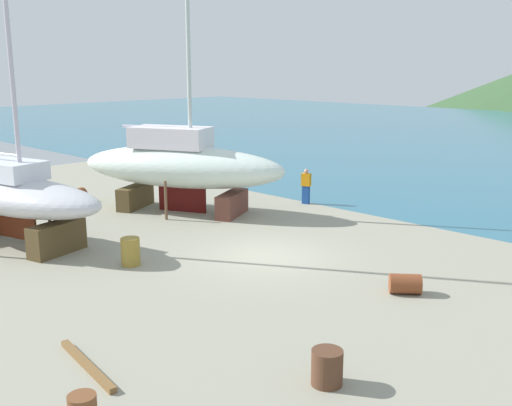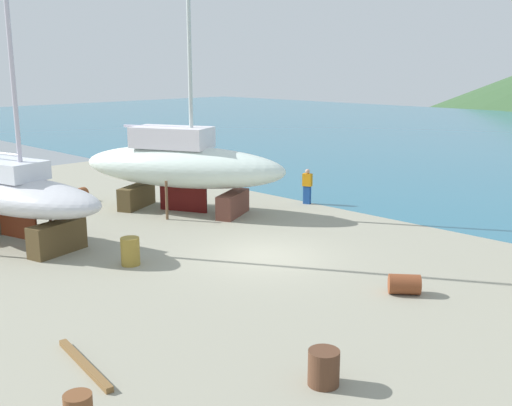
% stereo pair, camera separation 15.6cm
% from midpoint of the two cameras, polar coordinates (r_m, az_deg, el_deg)
% --- Properties ---
extents(ground_plane, '(47.25, 47.25, 0.00)m').
position_cam_midpoint_polar(ground_plane, '(18.59, -8.01, -7.78)').
color(ground_plane, gray).
extents(sailboat_mid_port, '(10.01, 6.73, 15.22)m').
position_cam_midpoint_polar(sailboat_mid_port, '(27.45, -6.86, 3.57)').
color(sailboat_mid_port, brown).
rests_on(sailboat_mid_port, ground).
extents(sailboat_small_center, '(8.61, 4.58, 12.99)m').
position_cam_midpoint_polar(sailboat_small_center, '(23.79, -21.53, 0.67)').
color(sailboat_small_center, '#4F3D22').
rests_on(sailboat_small_center, ground).
extents(worker, '(0.49, 0.36, 1.69)m').
position_cam_midpoint_polar(worker, '(29.09, 4.99, 1.62)').
color(worker, navy).
rests_on(worker, ground).
extents(barrel_ochre, '(0.80, 0.80, 0.86)m').
position_cam_midpoint_polar(barrel_ochre, '(32.13, -22.68, 0.92)').
color(barrel_ochre, brown).
rests_on(barrel_ochre, ground).
extents(barrel_by_slipway, '(1.07, 1.02, 0.59)m').
position_cam_midpoint_polar(barrel_by_slipway, '(18.29, 14.02, -7.42)').
color(barrel_by_slipway, brown).
rests_on(barrel_by_slipway, ground).
extents(barrel_rust_far, '(0.92, 0.92, 0.76)m').
position_cam_midpoint_polar(barrel_rust_far, '(13.10, 6.73, -15.12)').
color(barrel_rust_far, '#523322').
rests_on(barrel_rust_far, ground).
extents(barrel_tipped_left, '(0.72, 0.72, 0.94)m').
position_cam_midpoint_polar(barrel_tipped_left, '(20.60, -11.52, -4.47)').
color(barrel_tipped_left, olive).
rests_on(barrel_tipped_left, ground).
extents(barrel_tipped_center, '(0.84, 0.98, 0.65)m').
position_cam_midpoint_polar(barrel_tipped_center, '(30.81, -16.24, 0.73)').
color(barrel_tipped_center, brown).
rests_on(barrel_tipped_center, ground).
extents(timber_plank_far, '(2.75, 0.57, 0.13)m').
position_cam_midpoint_polar(timber_plank_far, '(14.30, -15.51, -14.41)').
color(timber_plank_far, brown).
rests_on(timber_plank_far, ground).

